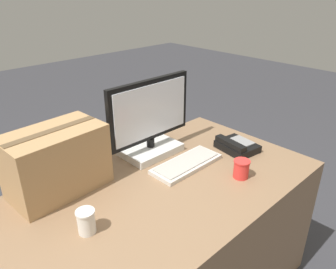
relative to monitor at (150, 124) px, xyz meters
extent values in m
cube|color=#8C6B4C|center=(-0.29, -0.29, -0.56)|extent=(1.80, 0.90, 0.75)
cube|color=white|center=(0.00, 0.00, -0.16)|extent=(0.32, 0.22, 0.04)
cylinder|color=black|center=(0.00, 0.00, -0.11)|extent=(0.04, 0.04, 0.05)
cube|color=black|center=(0.00, 0.00, 0.08)|extent=(0.54, 0.03, 0.34)
cube|color=white|center=(0.00, -0.02, 0.08)|extent=(0.49, 0.01, 0.29)
cube|color=beige|center=(0.04, -0.24, -0.17)|extent=(0.40, 0.17, 0.02)
cube|color=#B7B2A8|center=(0.04, -0.24, -0.16)|extent=(0.37, 0.13, 0.01)
cube|color=black|center=(0.39, -0.32, -0.16)|extent=(0.20, 0.24, 0.04)
cube|color=black|center=(0.33, -0.31, -0.12)|extent=(0.08, 0.21, 0.03)
cube|color=gray|center=(0.42, -0.32, -0.13)|extent=(0.11, 0.14, 0.01)
cylinder|color=white|center=(-0.61, -0.32, -0.13)|extent=(0.07, 0.07, 0.09)
cylinder|color=white|center=(-0.61, -0.32, -0.08)|extent=(0.08, 0.08, 0.01)
cylinder|color=red|center=(0.16, -0.50, -0.14)|extent=(0.08, 0.08, 0.09)
cylinder|color=red|center=(0.16, -0.50, -0.09)|extent=(0.08, 0.08, 0.01)
cube|color=tan|center=(-0.54, 0.03, -0.03)|extent=(0.45, 0.28, 0.30)
cube|color=brown|center=(-0.54, 0.03, 0.12)|extent=(0.43, 0.07, 0.00)
camera|label=1|loc=(-1.07, -1.26, 0.72)|focal=35.00mm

